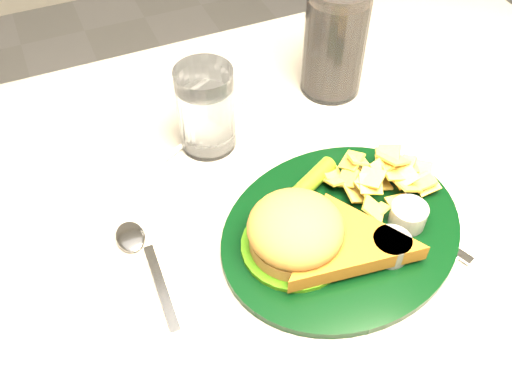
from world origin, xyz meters
TOP-DOWN VIEW (x-y plane):
  - table at (0.00, 0.00)m, footprint 1.20×0.80m
  - dinner_plate at (0.08, -0.05)m, footprint 0.36×0.32m
  - water_glass at (-0.01, 0.16)m, footprint 0.10×0.10m
  - cola_glass at (0.20, 0.20)m, footprint 0.11×0.11m
  - fork_napkin at (0.17, -0.08)m, footprint 0.16×0.18m
  - spoon at (-0.13, -0.04)m, footprint 0.05×0.16m
  - wrapped_straw at (0.01, 0.19)m, footprint 0.21×0.15m

SIDE VIEW (x-z plane):
  - table at x=0.00m, z-range 0.00..0.75m
  - wrapped_straw at x=0.01m, z-range 0.75..0.76m
  - spoon at x=-0.13m, z-range 0.75..0.76m
  - fork_napkin at x=0.17m, z-range 0.75..0.76m
  - dinner_plate at x=0.08m, z-range 0.75..0.82m
  - water_glass at x=-0.01m, z-range 0.75..0.87m
  - cola_glass at x=0.20m, z-range 0.75..0.91m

